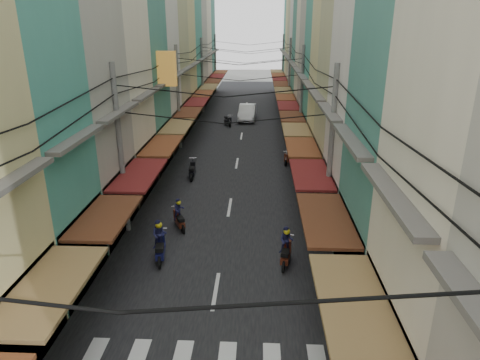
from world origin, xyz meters
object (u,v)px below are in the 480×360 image
(white_car, at_px, (247,120))
(market_umbrella, at_px, (396,269))
(traffic_sign, at_px, (370,316))
(bicycle, at_px, (393,294))

(white_car, xyz_separation_m, market_umbrella, (5.81, -32.63, 2.24))
(white_car, relative_size, traffic_sign, 1.99)
(bicycle, relative_size, market_umbrella, 0.62)
(bicycle, relative_size, traffic_sign, 0.55)
(white_car, bearing_deg, market_umbrella, -77.86)
(bicycle, xyz_separation_m, market_umbrella, (-0.69, -1.85, 2.24))
(white_car, xyz_separation_m, bicycle, (6.50, -30.78, 0.00))
(market_umbrella, bearing_deg, traffic_sign, -121.59)
(white_car, bearing_deg, bicycle, -76.03)
(market_umbrella, height_order, traffic_sign, traffic_sign)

